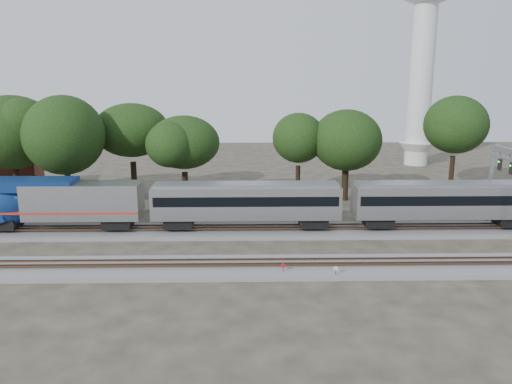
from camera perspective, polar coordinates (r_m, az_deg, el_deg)
ground at (r=44.88m, az=-4.23°, el=-7.01°), size 160.00×160.00×0.00m
track_far at (r=50.50m, az=-3.88°, el=-4.49°), size 160.00×5.00×0.73m
track_near at (r=41.07m, az=-4.53°, el=-8.63°), size 160.00×5.00×0.73m
switch_stand_red at (r=39.62m, az=3.11°, el=-8.68°), size 0.34×0.12×1.07m
switch_stand_white at (r=39.39m, az=9.11°, el=-8.94°), size 0.34×0.13×1.09m
switch_lever at (r=39.71m, az=2.93°, el=-9.45°), size 0.58×0.47×0.30m
signal_gantry at (r=55.45m, az=26.82°, el=2.09°), size 0.59×7.00×8.52m
brick_building at (r=77.86m, az=-27.04°, el=1.93°), size 11.22×8.94×4.80m
tree_1 at (r=66.44m, az=-26.13°, el=6.14°), size 9.16×9.16×12.91m
tree_2 at (r=62.10m, az=-21.07°, el=6.08°), size 9.01×9.01×12.70m
tree_3 at (r=65.65m, az=-14.05°, el=6.85°), size 9.00×9.00×12.69m
tree_4 at (r=60.29m, az=-8.25°, el=5.62°), size 7.95×7.95×11.21m
tree_5 at (r=64.30m, az=4.89°, el=6.17°), size 7.98×7.98×11.25m
tree_6 at (r=63.81m, az=10.32°, el=5.83°), size 7.84×7.84×11.05m
tree_7 at (r=72.29m, az=21.86°, el=7.15°), size 9.40×9.40×13.25m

